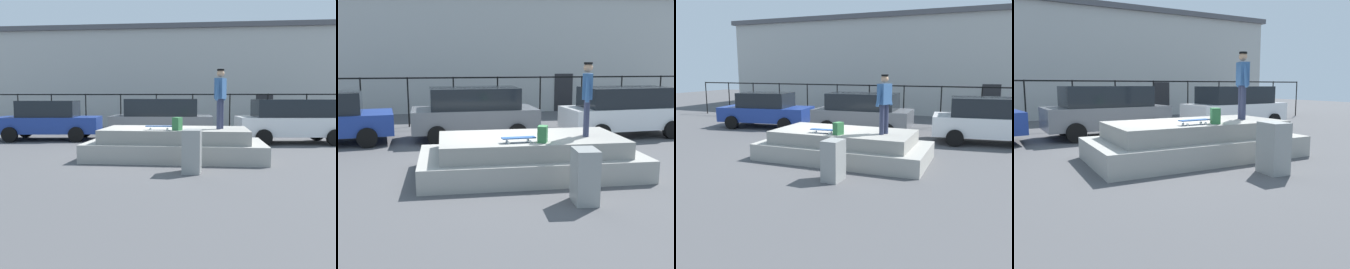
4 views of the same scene
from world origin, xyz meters
The scene contains 10 objects.
ground_plane centered at (0.00, 0.00, 0.00)m, with size 60.00×60.00×0.00m, color #4C4C4F.
concrete_ledge centered at (0.70, -0.42, 0.42)m, with size 5.31×2.63×0.92m.
skateboarder centered at (2.04, -0.56, 1.94)m, with size 0.37×0.78×1.76m.
skateboard centered at (0.28, -1.09, 1.02)m, with size 0.78×0.27×0.12m.
backpack centered at (0.82, -1.14, 1.11)m, with size 0.28×0.20×0.37m, color #33723F.
car_grey_hatchback_mid centered at (-0.29, 4.25, 0.95)m, with size 4.38×2.37×1.79m.
car_white_hatchback_far centered at (5.10, 3.86, 0.94)m, with size 4.56×2.38×1.78m.
utility_box centered at (1.30, -2.60, 0.54)m, with size 0.44×0.60×1.07m, color gray.
fence_row centered at (0.00, 7.11, 1.37)m, with size 24.06×0.06×2.04m.
warehouse_building centered at (0.00, 15.10, 3.16)m, with size 25.77×8.17×6.31m.
Camera 4 is at (-3.64, -7.90, 1.82)m, focal length 36.73 mm.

